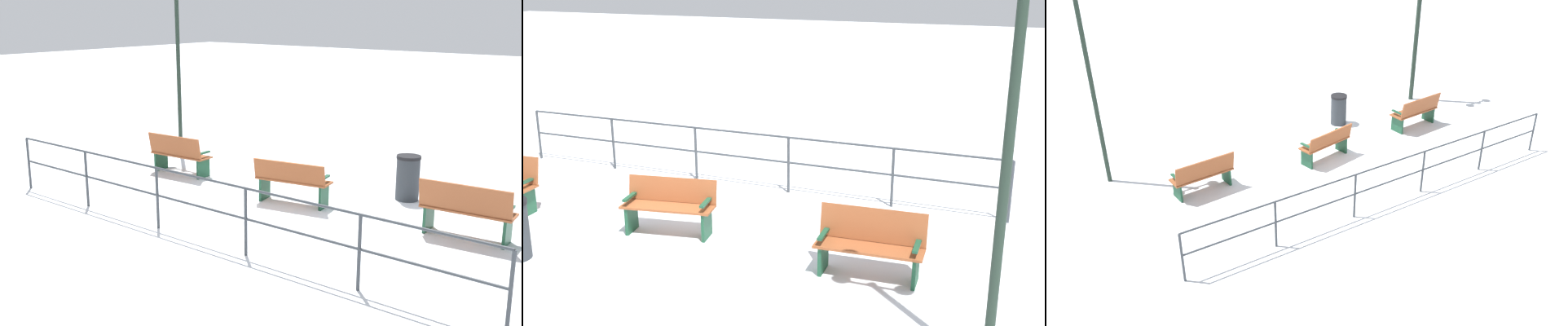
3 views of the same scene
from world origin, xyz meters
TOP-DOWN VIEW (x-y plane):
  - ground_plane at (0.00, 0.00)m, footprint 80.00×80.00m
  - bench_nearest at (0.06, -3.28)m, footprint 0.65×1.51m
  - bench_second at (-0.20, -0.01)m, footprint 0.74×1.51m
  - bench_third at (0.03, 3.27)m, footprint 0.60×1.49m
  - lamppost_middle at (1.74, 4.98)m, footprint 0.26×1.12m
  - waterfront_railing at (-2.69, 0.00)m, footprint 0.05×9.76m
  - trash_bin at (1.46, -1.57)m, footprint 0.47×0.47m

SIDE VIEW (x-z plane):
  - ground_plane at x=0.00m, z-range 0.00..0.00m
  - trash_bin at x=1.46m, z-range 0.00..0.88m
  - bench_second at x=-0.20m, z-range 0.03..0.90m
  - bench_third at x=0.03m, z-range 0.01..0.92m
  - bench_nearest at x=0.06m, z-range 0.01..0.97m
  - waterfront_railing at x=-2.69m, z-range 0.18..1.25m
  - lamppost_middle at x=1.74m, z-range 1.03..5.99m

